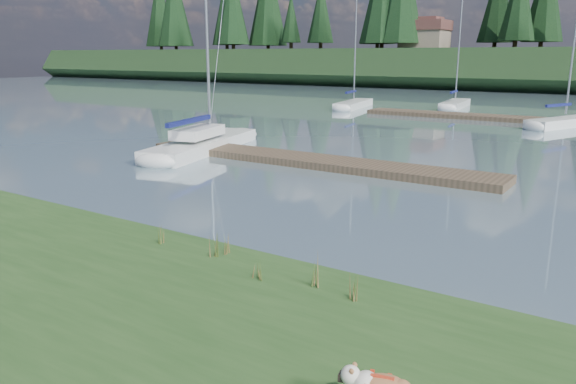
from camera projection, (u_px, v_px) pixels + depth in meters
The scene contains 18 objects.
ground at pixel (521, 122), 38.17m from camera, with size 200.00×200.00×0.00m, color gray.
bank at pixel (33, 326), 9.04m from camera, with size 60.00×9.00×0.35m, color #2D4E21.
sailboat_main at pixel (210, 140), 27.08m from camera, with size 4.18×9.65×13.58m.
dock_near at pixel (309, 160), 23.32m from camera, with size 16.00×2.00×0.30m, color #4C3D2C.
dock_far at pixel (553, 121), 37.06m from camera, with size 26.00×2.20×0.30m, color #4C3D2C.
sailboat_bg_0 at pixel (356, 103), 48.69m from camera, with size 2.99×7.99×11.38m.
sailboat_bg_1 at pixel (456, 103), 48.72m from camera, with size 2.44×7.71×11.35m.
sailboat_bg_2 at pixel (571, 121), 35.71m from camera, with size 4.23×7.35×11.15m.
weed_0 at pixel (214, 246), 11.55m from camera, with size 0.17×0.14×0.61m.
weed_1 at pixel (227, 244), 11.76m from camera, with size 0.17×0.14×0.51m.
weed_2 at pixel (316, 272), 10.06m from camera, with size 0.17×0.14×0.69m.
weed_3 at pixel (162, 235), 12.40m from camera, with size 0.17×0.14×0.46m.
weed_4 at pixel (258, 269), 10.42m from camera, with size 0.17×0.14×0.51m.
weed_5 at pixel (355, 285), 9.54m from camera, with size 0.17×0.14×0.63m.
mud_lip at pixel (214, 254), 12.62m from camera, with size 60.00×0.50×0.14m, color #33281C.
conifer_0 at pixel (233, 5), 94.69m from camera, with size 5.72×5.72×14.15m.
conifer_1 at pixel (321, 11), 90.17m from camera, with size 4.40×4.40×11.30m.
house_0 at pixel (425, 34), 80.61m from camera, with size 6.30×5.30×4.65m.
Camera 1 is at (8.01, -10.60, 4.43)m, focal length 35.00 mm.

